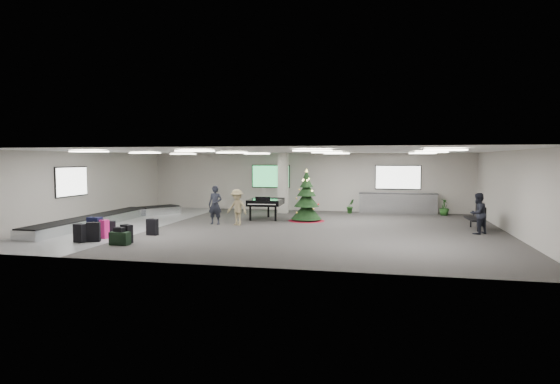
% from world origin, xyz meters
% --- Properties ---
extents(ground, '(18.00, 18.00, 0.00)m').
position_xyz_m(ground, '(0.00, 0.00, 0.00)').
color(ground, '#3B3836').
rests_on(ground, ground).
extents(room_envelope, '(18.02, 14.02, 3.21)m').
position_xyz_m(room_envelope, '(-0.38, 0.67, 2.33)').
color(room_envelope, '#B0AAA1').
rests_on(room_envelope, ground).
extents(baggage_carousel, '(2.28, 9.71, 0.43)m').
position_xyz_m(baggage_carousel, '(-7.84, -0.08, 0.21)').
color(baggage_carousel, silver).
rests_on(baggage_carousel, ground).
extents(service_counter, '(4.05, 0.65, 1.08)m').
position_xyz_m(service_counter, '(5.00, 6.65, 0.55)').
color(service_counter, silver).
rests_on(service_counter, ground).
extents(suitcase_0, '(0.50, 0.40, 0.70)m').
position_xyz_m(suitcase_0, '(-5.60, -4.47, 0.34)').
color(suitcase_0, black).
rests_on(suitcase_0, ground).
extents(suitcase_1, '(0.42, 0.30, 0.60)m').
position_xyz_m(suitcase_1, '(-4.44, -4.74, 0.29)').
color(suitcase_1, black).
rests_on(suitcase_1, ground).
extents(pink_suitcase, '(0.48, 0.33, 0.70)m').
position_xyz_m(pink_suitcase, '(-5.70, -3.77, 0.34)').
color(pink_suitcase, '#FF2186').
rests_on(pink_suitcase, ground).
extents(suitcase_3, '(0.42, 0.25, 0.64)m').
position_xyz_m(suitcase_3, '(-4.29, -2.72, 0.31)').
color(suitcase_3, black).
rests_on(suitcase_3, ground).
extents(navy_suitcase, '(0.52, 0.34, 0.78)m').
position_xyz_m(navy_suitcase, '(-6.01, -3.78, 0.38)').
color(navy_suitcase, black).
rests_on(navy_suitcase, ground).
extents(suitcase_5, '(0.47, 0.34, 0.66)m').
position_xyz_m(suitcase_5, '(-5.98, -4.69, 0.32)').
color(suitcase_5, black).
rests_on(suitcase_5, ground).
extents(green_duffel, '(0.66, 0.35, 0.46)m').
position_xyz_m(green_duffel, '(-4.39, -4.79, 0.22)').
color(green_duffel, black).
rests_on(green_duffel, ground).
extents(suitcase_7, '(0.49, 0.38, 0.65)m').
position_xyz_m(suitcase_7, '(-4.37, -4.39, 0.31)').
color(suitcase_7, black).
rests_on(suitcase_7, ground).
extents(suitcase_8, '(0.43, 0.36, 0.56)m').
position_xyz_m(suitcase_8, '(-5.77, -3.16, 0.27)').
color(suitcase_8, black).
rests_on(suitcase_8, ground).
extents(christmas_tree, '(1.71, 1.71, 2.44)m').
position_xyz_m(christmas_tree, '(0.75, 2.60, 0.83)').
color(christmas_tree, maroon).
rests_on(christmas_tree, ground).
extents(grand_piano, '(1.64, 2.05, 1.13)m').
position_xyz_m(grand_piano, '(-1.27, 2.79, 0.81)').
color(grand_piano, black).
rests_on(grand_piano, ground).
extents(bench, '(0.58, 1.56, 0.97)m').
position_xyz_m(bench, '(7.99, 1.45, 0.55)').
color(bench, black).
rests_on(bench, ground).
extents(traveler_a, '(0.64, 0.44, 1.71)m').
position_xyz_m(traveler_a, '(-3.00, 0.62, 0.85)').
color(traveler_a, black).
rests_on(traveler_a, ground).
extents(traveler_b, '(1.14, 0.88, 1.56)m').
position_xyz_m(traveler_b, '(-1.96, 0.51, 0.78)').
color(traveler_b, '#8E7D58').
rests_on(traveler_b, ground).
extents(traveler_bench, '(0.97, 0.96, 1.58)m').
position_xyz_m(traveler_bench, '(7.77, 0.17, 0.79)').
color(traveler_bench, black).
rests_on(traveler_bench, ground).
extents(potted_plant_left, '(0.54, 0.53, 0.76)m').
position_xyz_m(potted_plant_left, '(2.55, 6.17, 0.38)').
color(potted_plant_left, '#143F19').
rests_on(potted_plant_left, ground).
extents(potted_plant_right, '(0.53, 0.53, 0.87)m').
position_xyz_m(potted_plant_right, '(7.29, 6.18, 0.43)').
color(potted_plant_right, '#143F19').
rests_on(potted_plant_right, ground).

